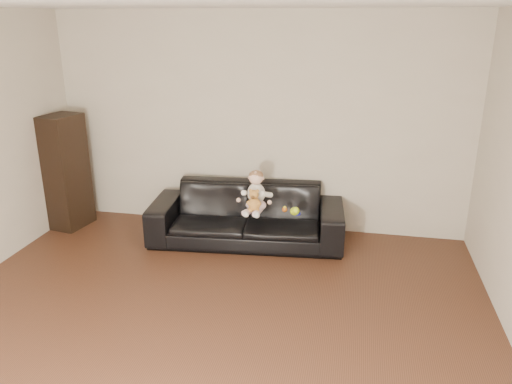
% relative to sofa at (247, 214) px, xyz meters
% --- Properties ---
extents(floor, '(5.50, 5.50, 0.00)m').
position_rel_sofa_xyz_m(floor, '(0.03, -2.25, -0.33)').
color(floor, '#472819').
rests_on(floor, ground).
extents(wall_back, '(5.00, 0.00, 5.00)m').
position_rel_sofa_xyz_m(wall_back, '(0.03, 0.50, 0.97)').
color(wall_back, '#B9AF9C').
rests_on(wall_back, ground).
extents(sofa, '(2.30, 1.07, 0.65)m').
position_rel_sofa_xyz_m(sofa, '(0.00, 0.00, 0.00)').
color(sofa, black).
rests_on(sofa, floor).
extents(cabinet, '(0.43, 0.54, 1.41)m').
position_rel_sofa_xyz_m(cabinet, '(-2.27, -0.00, 0.38)').
color(cabinet, black).
rests_on(cabinet, floor).
extents(shelf_item, '(0.22, 0.28, 0.28)m').
position_rel_sofa_xyz_m(shelf_item, '(-2.25, -0.00, 0.70)').
color(shelf_item, silver).
rests_on(shelf_item, cabinet).
extents(baby, '(0.35, 0.42, 0.47)m').
position_rel_sofa_xyz_m(baby, '(0.13, -0.12, 0.31)').
color(baby, '#FBD4DB').
rests_on(baby, sofa).
extents(teddy_bear, '(0.17, 0.17, 0.25)m').
position_rel_sofa_xyz_m(teddy_bear, '(0.14, -0.26, 0.28)').
color(teddy_bear, '#BC7F35').
rests_on(teddy_bear, sofa).
extents(toy_green, '(0.15, 0.16, 0.09)m').
position_rel_sofa_xyz_m(toy_green, '(0.58, -0.16, 0.15)').
color(toy_green, '#BEEA1B').
rests_on(toy_green, sofa).
extents(toy_rattle, '(0.08, 0.08, 0.06)m').
position_rel_sofa_xyz_m(toy_rattle, '(0.46, -0.09, 0.13)').
color(toy_rattle, '#C95A17').
rests_on(toy_rattle, sofa).
extents(toy_blue_disc, '(0.09, 0.09, 0.01)m').
position_rel_sofa_xyz_m(toy_blue_disc, '(0.60, -0.13, 0.11)').
color(toy_blue_disc, '#1A1DD1').
rests_on(toy_blue_disc, sofa).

